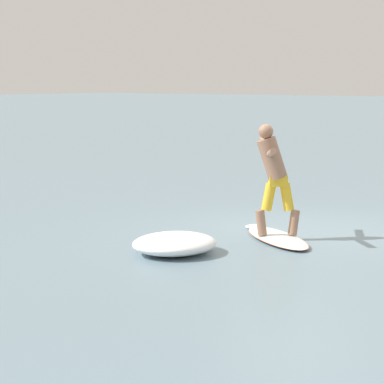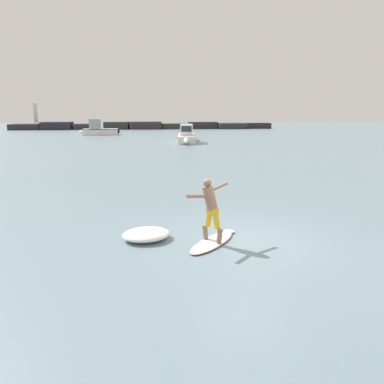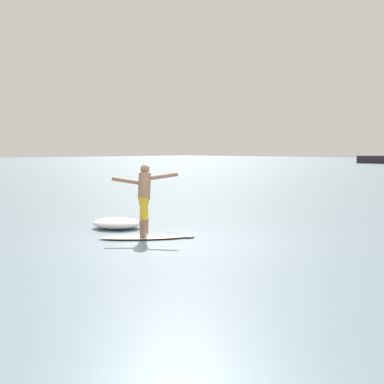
% 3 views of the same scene
% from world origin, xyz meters
% --- Properties ---
extents(ground_plane, '(200.00, 200.00, 0.00)m').
position_xyz_m(ground_plane, '(0.00, 0.00, 0.00)').
color(ground_plane, slate).
extents(surfboard, '(1.72, 2.01, 0.21)m').
position_xyz_m(surfboard, '(-0.83, -0.13, 0.04)').
color(surfboard, white).
rests_on(surfboard, ground).
extents(surfer, '(1.22, 1.06, 1.61)m').
position_xyz_m(surfer, '(-0.90, -0.10, 1.02)').
color(surfer, '#916851').
rests_on(surfer, surfboard).
extents(wave_foam_at_tail, '(1.54, 1.42, 0.27)m').
position_xyz_m(wave_foam_at_tail, '(-2.55, 0.37, 0.14)').
color(wave_foam_at_tail, white).
rests_on(wave_foam_at_tail, ground).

